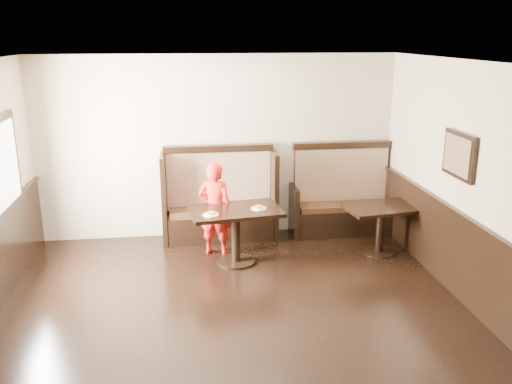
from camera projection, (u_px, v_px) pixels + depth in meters
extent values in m
plane|color=black|center=(244.00, 356.00, 5.39)|extent=(7.00, 7.00, 0.00)
plane|color=#C4AE8E|center=(218.00, 147.00, 8.32)|extent=(5.50, 0.00, 5.50)
plane|color=white|center=(242.00, 68.00, 4.60)|extent=(7.00, 7.00, 0.00)
cube|color=black|center=(505.00, 293.00, 5.60)|extent=(0.05, 6.90, 1.00)
cube|color=white|center=(0.00, 168.00, 6.41)|extent=(0.01, 1.30, 1.00)
cube|color=black|center=(459.00, 155.00, 6.40)|extent=(0.04, 0.70, 0.55)
cube|color=olive|center=(457.00, 155.00, 6.40)|extent=(0.01, 0.60, 0.45)
cube|color=black|center=(220.00, 226.00, 8.39)|extent=(1.60, 0.50, 0.42)
cube|color=#3D2213|center=(220.00, 211.00, 8.32)|extent=(1.54, 0.46, 0.09)
cube|color=#470E19|center=(219.00, 180.00, 8.40)|extent=(1.60, 0.12, 0.92)
cube|color=black|center=(218.00, 148.00, 8.26)|extent=(1.68, 0.16, 0.10)
cube|color=black|center=(164.00, 198.00, 8.25)|extent=(0.07, 0.72, 1.36)
cube|color=black|center=(273.00, 193.00, 8.46)|extent=(0.07, 0.72, 1.36)
cube|color=black|center=(342.00, 221.00, 8.65)|extent=(1.50, 0.50, 0.42)
cube|color=#3D2213|center=(343.00, 206.00, 8.57)|extent=(1.44, 0.46, 0.09)
cube|color=#470E19|center=(340.00, 176.00, 8.65)|extent=(1.50, 0.12, 0.92)
cube|color=black|center=(342.00, 145.00, 8.51)|extent=(1.58, 0.16, 0.10)
cube|color=black|center=(293.00, 209.00, 8.58)|extent=(0.07, 0.72, 0.80)
cube|color=black|center=(388.00, 205.00, 8.79)|extent=(0.07, 0.72, 0.80)
cube|color=black|center=(236.00, 211.00, 7.38)|extent=(1.32, 0.93, 0.05)
cylinder|color=black|center=(236.00, 238.00, 7.49)|extent=(0.12, 0.12, 0.72)
cylinder|color=black|center=(236.00, 261.00, 7.59)|extent=(0.53, 0.53, 0.03)
cube|color=black|center=(381.00, 208.00, 7.74)|extent=(1.11, 0.81, 0.05)
cylinder|color=black|center=(380.00, 231.00, 7.83)|extent=(0.11, 0.11, 0.65)
cylinder|color=black|center=(378.00, 252.00, 7.93)|extent=(0.48, 0.48, 0.03)
imported|color=red|center=(215.00, 209.00, 7.69)|extent=(0.59, 0.49, 1.37)
cylinder|color=white|center=(211.00, 215.00, 7.13)|extent=(0.21, 0.21, 0.01)
cylinder|color=tan|center=(211.00, 213.00, 7.12)|extent=(0.13, 0.13, 0.02)
cylinder|color=#EABA54|center=(211.00, 212.00, 7.12)|extent=(0.11, 0.11, 0.01)
cylinder|color=white|center=(259.00, 208.00, 7.39)|extent=(0.21, 0.21, 0.01)
cylinder|color=tan|center=(259.00, 207.00, 7.38)|extent=(0.13, 0.13, 0.02)
cylinder|color=#EABA54|center=(259.00, 206.00, 7.38)|extent=(0.11, 0.11, 0.01)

